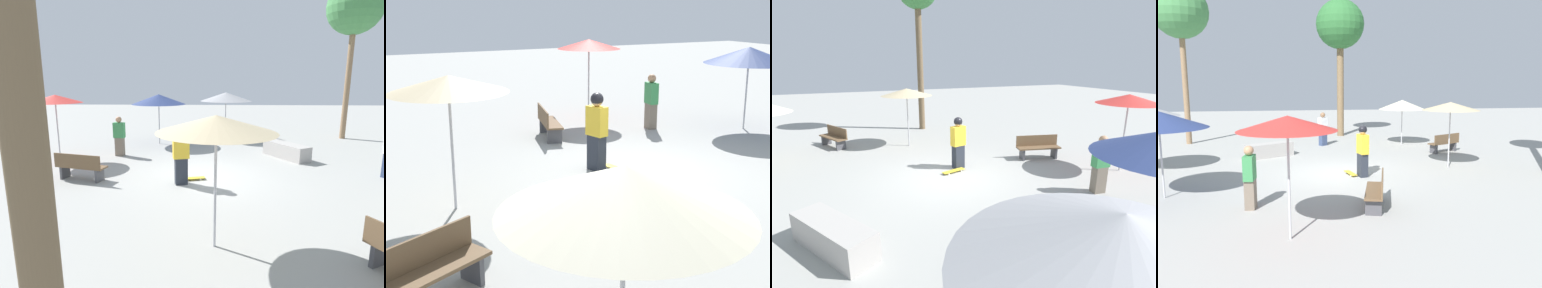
% 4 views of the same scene
% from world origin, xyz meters
% --- Properties ---
extents(ground_plane, '(60.00, 60.00, 0.00)m').
position_xyz_m(ground_plane, '(0.00, 0.00, 0.00)').
color(ground_plane, '#9E9E99').
extents(skater_main, '(0.37, 0.51, 1.75)m').
position_xyz_m(skater_main, '(-0.69, 0.61, 0.94)').
color(skater_main, '#282D38').
rests_on(skater_main, ground_plane).
extents(skateboard, '(0.38, 0.82, 0.07)m').
position_xyz_m(skateboard, '(-0.33, 0.30, 0.06)').
color(skateboard, gold).
rests_on(skateboard, ground_plane).
extents(concrete_ledge, '(2.07, 1.56, 0.58)m').
position_xyz_m(concrete_ledge, '(2.62, -3.33, 0.29)').
color(concrete_ledge, '#A8A39E').
rests_on(concrete_ledge, ground_plane).
extents(bench_near, '(0.82, 1.66, 0.85)m').
position_xyz_m(bench_near, '(-0.48, 3.73, 0.43)').
color(bench_near, '#47474C').
rests_on(bench_near, ground_plane).
extents(shade_umbrella_grey, '(2.70, 2.70, 2.43)m').
position_xyz_m(shade_umbrella_grey, '(6.89, -1.19, 2.20)').
color(shade_umbrella_grey, '#B7B7BC').
rests_on(shade_umbrella_grey, ground_plane).
extents(shade_umbrella_red, '(1.97, 1.97, 2.52)m').
position_xyz_m(shade_umbrella_red, '(1.68, 5.42, 2.36)').
color(shade_umbrella_red, '#B7B7BC').
rests_on(shade_umbrella_red, ground_plane).
extents(shade_umbrella_navy, '(2.57, 2.57, 2.39)m').
position_xyz_m(shade_umbrella_navy, '(5.13, 2.12, 2.16)').
color(shade_umbrella_navy, '#B7B7BC').
rests_on(shade_umbrella_navy, ground_plane).
extents(shade_umbrella_tan, '(2.09, 2.09, 2.43)m').
position_xyz_m(shade_umbrella_tan, '(-4.11, -0.27, 2.28)').
color(shade_umbrella_tan, '#B7B7BC').
rests_on(shade_umbrella_tan, ground_plane).
extents(palm_tree_right, '(2.69, 2.69, 7.95)m').
position_xyz_m(palm_tree_right, '(6.94, -7.45, 6.52)').
color(palm_tree_right, '#896B4C').
rests_on(palm_tree_right, ground_plane).
extents(bystander_watching, '(0.29, 0.47, 1.61)m').
position_xyz_m(bystander_watching, '(2.67, 3.39, 0.80)').
color(bystander_watching, '#726656').
rests_on(bystander_watching, ground_plane).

